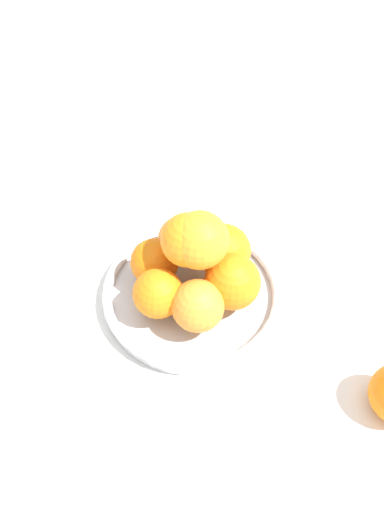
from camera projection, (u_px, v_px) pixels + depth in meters
ground_plane at (192, 298)px, 0.71m from camera, size 4.00×4.00×0.00m
fruit_bowl at (192, 293)px, 0.70m from camera, size 0.25×0.25×0.03m
orange_pile at (195, 263)px, 0.65m from camera, size 0.18×0.18×0.13m
napkin_folded at (78, 446)px, 0.57m from camera, size 0.16×0.16×0.01m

